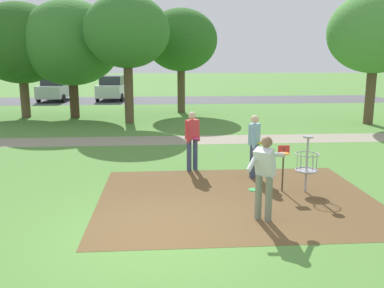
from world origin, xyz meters
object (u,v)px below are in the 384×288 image
at_px(tree_near_right, 376,33).
at_px(parked_car_leftmost, 56,88).
at_px(tree_far_left, 71,43).
at_px(tree_mid_left, 127,32).
at_px(player_throwing, 265,173).
at_px(player_waiting_left, 254,142).
at_px(disc_golf_basket, 304,162).
at_px(tree_mid_center, 181,40).
at_px(player_foreground_watching, 192,138).
at_px(parked_car_center_left, 113,88).
at_px(tree_near_left, 21,43).
at_px(frisbee_near_basket, 254,190).

bearing_deg(tree_near_right, parked_car_leftmost, 145.35).
bearing_deg(tree_far_left, tree_mid_left, -34.04).
height_order(player_throwing, tree_near_right, tree_near_right).
height_order(player_throwing, player_waiting_left, same).
height_order(disc_golf_basket, tree_far_left, tree_far_left).
height_order(tree_mid_center, tree_far_left, tree_far_left).
bearing_deg(tree_near_right, player_foreground_watching, -139.48).
distance_m(player_throwing, player_waiting_left, 3.07).
bearing_deg(parked_car_center_left, tree_near_left, -111.58).
distance_m(player_waiting_left, tree_near_left, 16.11).
height_order(disc_golf_basket, tree_mid_center, tree_mid_center).
bearing_deg(parked_car_center_left, tree_far_left, -95.76).
height_order(player_throwing, tree_near_left, tree_near_left).
distance_m(tree_near_left, parked_car_center_left, 10.40).
xyz_separation_m(player_foreground_watching, player_waiting_left, (1.62, -0.82, 0.00)).
distance_m(frisbee_near_basket, parked_car_center_left, 23.55).
bearing_deg(player_foreground_watching, tree_near_left, 125.67).
bearing_deg(player_throwing, tree_far_left, 114.10).
bearing_deg(player_waiting_left, tree_mid_center, 95.50).
distance_m(disc_golf_basket, player_throwing, 2.19).
distance_m(disc_golf_basket, tree_far_left, 15.99).
distance_m(tree_near_left, parked_car_leftmost, 9.41).
relative_size(tree_far_left, parked_car_leftmost, 1.44).
relative_size(tree_near_left, parked_car_center_left, 1.40).
bearing_deg(disc_golf_basket, tree_near_right, 56.36).
height_order(player_foreground_watching, tree_mid_left, tree_mid_left).
bearing_deg(parked_car_center_left, parked_car_leftmost, -175.25).
xyz_separation_m(tree_mid_left, tree_mid_center, (2.78, 3.83, -0.25)).
bearing_deg(tree_near_left, player_waiting_left, -51.30).
xyz_separation_m(frisbee_near_basket, parked_car_leftmost, (-10.20, 22.40, 0.91)).
height_order(tree_mid_center, parked_car_leftmost, tree_mid_center).
bearing_deg(tree_far_left, parked_car_center_left, 84.24).
height_order(tree_mid_left, parked_car_leftmost, tree_mid_left).
relative_size(disc_golf_basket, tree_near_right, 0.22).
xyz_separation_m(tree_near_left, tree_mid_left, (5.80, -2.42, 0.48)).
relative_size(tree_near_left, tree_near_right, 0.97).
distance_m(player_waiting_left, frisbee_near_basket, 1.51).
relative_size(frisbee_near_basket, parked_car_center_left, 0.06).
relative_size(tree_mid_center, parked_car_leftmost, 1.40).
xyz_separation_m(player_throwing, tree_near_right, (8.12, 11.79, 3.37)).
bearing_deg(parked_car_leftmost, tree_near_right, -34.65).
height_order(player_foreground_watching, tree_near_right, tree_near_right).
bearing_deg(player_waiting_left, parked_car_leftmost, 116.16).
distance_m(tree_near_right, tree_mid_center, 10.28).
bearing_deg(parked_car_center_left, tree_mid_center, -57.91).
relative_size(player_throwing, player_waiting_left, 1.00).
xyz_separation_m(player_foreground_watching, parked_car_leftmost, (-8.82, 20.43, -0.05)).
xyz_separation_m(tree_mid_center, tree_far_left, (-5.88, -1.73, -0.23)).
bearing_deg(parked_car_leftmost, tree_mid_center, -39.41).
height_order(frisbee_near_basket, tree_far_left, tree_far_left).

